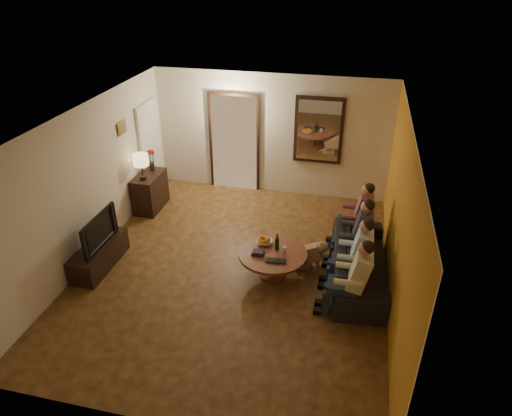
% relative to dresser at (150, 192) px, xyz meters
% --- Properties ---
extents(floor, '(5.00, 6.00, 0.01)m').
position_rel_dresser_xyz_m(floor, '(2.25, -1.65, -0.38)').
color(floor, '#3B220F').
rests_on(floor, ground).
extents(ceiling, '(5.00, 6.00, 0.01)m').
position_rel_dresser_xyz_m(ceiling, '(2.25, -1.65, 2.22)').
color(ceiling, white).
rests_on(ceiling, back_wall).
extents(back_wall, '(5.00, 0.02, 2.60)m').
position_rel_dresser_xyz_m(back_wall, '(2.25, 1.35, 0.92)').
color(back_wall, beige).
rests_on(back_wall, floor).
extents(front_wall, '(5.00, 0.02, 2.60)m').
position_rel_dresser_xyz_m(front_wall, '(2.25, -4.65, 0.92)').
color(front_wall, beige).
rests_on(front_wall, floor).
extents(left_wall, '(0.02, 6.00, 2.60)m').
position_rel_dresser_xyz_m(left_wall, '(-0.25, -1.65, 0.92)').
color(left_wall, beige).
rests_on(left_wall, floor).
extents(right_wall, '(0.02, 6.00, 2.60)m').
position_rel_dresser_xyz_m(right_wall, '(4.75, -1.65, 0.92)').
color(right_wall, beige).
rests_on(right_wall, floor).
extents(orange_accent, '(0.01, 6.00, 2.60)m').
position_rel_dresser_xyz_m(orange_accent, '(4.74, -1.65, 0.92)').
color(orange_accent, '#C77722').
rests_on(orange_accent, right_wall).
extents(kitchen_doorway, '(1.00, 0.06, 2.10)m').
position_rel_dresser_xyz_m(kitchen_doorway, '(1.45, 1.33, 0.67)').
color(kitchen_doorway, '#FFE0A5').
rests_on(kitchen_doorway, floor).
extents(door_trim, '(1.12, 0.04, 2.22)m').
position_rel_dresser_xyz_m(door_trim, '(1.45, 1.32, 0.67)').
color(door_trim, black).
rests_on(door_trim, floor).
extents(fridge_glimpse, '(0.45, 0.03, 1.70)m').
position_rel_dresser_xyz_m(fridge_glimpse, '(1.70, 1.33, 0.52)').
color(fridge_glimpse, silver).
rests_on(fridge_glimpse, floor).
extents(mirror_frame, '(1.00, 0.05, 1.40)m').
position_rel_dresser_xyz_m(mirror_frame, '(3.25, 1.31, 1.12)').
color(mirror_frame, black).
rests_on(mirror_frame, back_wall).
extents(mirror_glass, '(0.86, 0.02, 1.26)m').
position_rel_dresser_xyz_m(mirror_glass, '(3.25, 1.28, 1.12)').
color(mirror_glass, white).
rests_on(mirror_glass, back_wall).
extents(white_door, '(0.06, 0.85, 2.04)m').
position_rel_dresser_xyz_m(white_door, '(-0.21, 0.65, 0.64)').
color(white_door, white).
rests_on(white_door, floor).
extents(framed_art, '(0.03, 0.28, 0.24)m').
position_rel_dresser_xyz_m(framed_art, '(-0.22, -0.35, 1.47)').
color(framed_art, '#B28C33').
rests_on(framed_art, left_wall).
extents(art_canvas, '(0.01, 0.22, 0.18)m').
position_rel_dresser_xyz_m(art_canvas, '(-0.21, -0.35, 1.47)').
color(art_canvas, brown).
rests_on(art_canvas, left_wall).
extents(dresser, '(0.45, 0.85, 0.76)m').
position_rel_dresser_xyz_m(dresser, '(0.00, 0.00, 0.00)').
color(dresser, black).
rests_on(dresser, floor).
extents(table_lamp, '(0.30, 0.30, 0.54)m').
position_rel_dresser_xyz_m(table_lamp, '(0.00, -0.22, 0.65)').
color(table_lamp, beige).
rests_on(table_lamp, dresser).
extents(flower_vase, '(0.14, 0.14, 0.44)m').
position_rel_dresser_xyz_m(flower_vase, '(0.00, 0.22, 0.60)').
color(flower_vase, '#AE1512').
rests_on(flower_vase, dresser).
extents(tv_stand, '(0.45, 1.25, 0.42)m').
position_rel_dresser_xyz_m(tv_stand, '(0.00, -2.08, -0.17)').
color(tv_stand, black).
rests_on(tv_stand, floor).
extents(tv, '(1.00, 0.13, 0.58)m').
position_rel_dresser_xyz_m(tv, '(0.00, -2.08, 0.33)').
color(tv, black).
rests_on(tv, tv_stand).
extents(sofa, '(2.29, 1.05, 0.65)m').
position_rel_dresser_xyz_m(sofa, '(4.30, -1.44, -0.05)').
color(sofa, black).
rests_on(sofa, floor).
extents(person_a, '(0.60, 0.40, 1.20)m').
position_rel_dresser_xyz_m(person_a, '(4.20, -2.34, 0.22)').
color(person_a, tan).
rests_on(person_a, sofa).
extents(person_b, '(0.60, 0.40, 1.20)m').
position_rel_dresser_xyz_m(person_b, '(4.20, -1.74, 0.22)').
color(person_b, tan).
rests_on(person_b, sofa).
extents(person_c, '(0.60, 0.40, 1.20)m').
position_rel_dresser_xyz_m(person_c, '(4.20, -1.14, 0.22)').
color(person_c, tan).
rests_on(person_c, sofa).
extents(person_d, '(0.60, 0.40, 1.20)m').
position_rel_dresser_xyz_m(person_d, '(4.20, -0.54, 0.22)').
color(person_d, tan).
rests_on(person_d, sofa).
extents(dog, '(0.56, 0.24, 0.56)m').
position_rel_dresser_xyz_m(dog, '(3.45, -1.32, -0.10)').
color(dog, '#976245').
rests_on(dog, floor).
extents(coffee_table, '(1.34, 1.34, 0.45)m').
position_rel_dresser_xyz_m(coffee_table, '(2.90, -1.68, -0.15)').
color(coffee_table, brown).
rests_on(coffee_table, floor).
extents(bowl, '(0.26, 0.26, 0.06)m').
position_rel_dresser_xyz_m(bowl, '(2.72, -1.46, 0.10)').
color(bowl, white).
rests_on(bowl, coffee_table).
extents(oranges, '(0.20, 0.20, 0.08)m').
position_rel_dresser_xyz_m(oranges, '(2.72, -1.46, 0.17)').
color(oranges, orange).
rests_on(oranges, bowl).
extents(wine_bottle, '(0.07, 0.07, 0.31)m').
position_rel_dresser_xyz_m(wine_bottle, '(2.95, -1.58, 0.23)').
color(wine_bottle, black).
rests_on(wine_bottle, coffee_table).
extents(wine_glass, '(0.06, 0.06, 0.10)m').
position_rel_dresser_xyz_m(wine_glass, '(3.08, -1.63, 0.12)').
color(wine_glass, silver).
rests_on(wine_glass, coffee_table).
extents(book_stack, '(0.20, 0.15, 0.07)m').
position_rel_dresser_xyz_m(book_stack, '(2.68, -1.78, 0.11)').
color(book_stack, black).
rests_on(book_stack, coffee_table).
extents(laptop, '(0.34, 0.24, 0.03)m').
position_rel_dresser_xyz_m(laptop, '(3.00, -1.96, 0.09)').
color(laptop, black).
rests_on(laptop, coffee_table).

